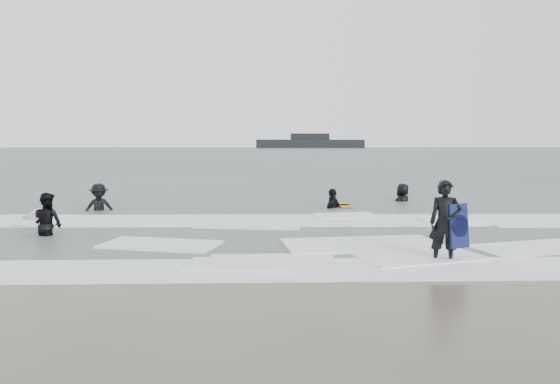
{
  "coord_description": "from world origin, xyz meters",
  "views": [
    {
      "loc": [
        -0.23,
        -11.64,
        2.72
      ],
      "look_at": [
        0.0,
        5.0,
        1.1
      ],
      "focal_mm": 35.0,
      "sensor_mm": 36.0,
      "label": 1
    }
  ],
  "objects_px": {
    "surfer_wading": "(48,237)",
    "surfer_right_near": "(333,209)",
    "vessel_horizon": "(310,143)",
    "surfer_centre": "(444,264)",
    "surfer_right_far": "(403,202)",
    "surfer_breaker": "(99,212)"
  },
  "relations": [
    {
      "from": "surfer_centre",
      "to": "surfer_wading",
      "type": "height_order",
      "value": "surfer_centre"
    },
    {
      "from": "surfer_centre",
      "to": "vessel_horizon",
      "type": "bearing_deg",
      "value": 97.98
    },
    {
      "from": "surfer_right_far",
      "to": "surfer_right_near",
      "type": "bearing_deg",
      "value": -17.89
    },
    {
      "from": "surfer_wading",
      "to": "vessel_horizon",
      "type": "bearing_deg",
      "value": -70.94
    },
    {
      "from": "surfer_wading",
      "to": "surfer_right_far",
      "type": "relative_size",
      "value": 0.91
    },
    {
      "from": "vessel_horizon",
      "to": "surfer_right_far",
      "type": "bearing_deg",
      "value": -92.26
    },
    {
      "from": "surfer_breaker",
      "to": "vessel_horizon",
      "type": "bearing_deg",
      "value": 64.24
    },
    {
      "from": "surfer_wading",
      "to": "surfer_right_near",
      "type": "bearing_deg",
      "value": -119.59
    },
    {
      "from": "vessel_horizon",
      "to": "surfer_breaker",
      "type": "bearing_deg",
      "value": -97.09
    },
    {
      "from": "surfer_centre",
      "to": "surfer_wading",
      "type": "bearing_deg",
      "value": 171.69
    },
    {
      "from": "surfer_right_far",
      "to": "vessel_horizon",
      "type": "bearing_deg",
      "value": -143.67
    },
    {
      "from": "surfer_wading",
      "to": "surfer_right_near",
      "type": "distance_m",
      "value": 10.5
    },
    {
      "from": "surfer_centre",
      "to": "surfer_wading",
      "type": "xyz_separation_m",
      "value": [
        -10.04,
        3.47,
        0.0
      ]
    },
    {
      "from": "surfer_wading",
      "to": "surfer_breaker",
      "type": "height_order",
      "value": "surfer_breaker"
    },
    {
      "from": "surfer_wading",
      "to": "surfer_breaker",
      "type": "distance_m",
      "value": 5.15
    },
    {
      "from": "surfer_right_near",
      "to": "surfer_wading",
      "type": "bearing_deg",
      "value": -22.79
    },
    {
      "from": "surfer_breaker",
      "to": "surfer_right_near",
      "type": "bearing_deg",
      "value": -13.43
    },
    {
      "from": "surfer_wading",
      "to": "vessel_horizon",
      "type": "xyz_separation_m",
      "value": [
        17.35,
        146.15,
        1.59
      ]
    },
    {
      "from": "surfer_centre",
      "to": "surfer_right_near",
      "type": "height_order",
      "value": "surfer_right_near"
    },
    {
      "from": "surfer_centre",
      "to": "surfer_wading",
      "type": "relative_size",
      "value": 1.04
    },
    {
      "from": "surfer_breaker",
      "to": "surfer_right_far",
      "type": "xyz_separation_m",
      "value": [
        12.1,
        2.97,
        0.0
      ]
    },
    {
      "from": "surfer_right_far",
      "to": "surfer_centre",
      "type": "bearing_deg",
      "value": 29.45
    }
  ]
}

